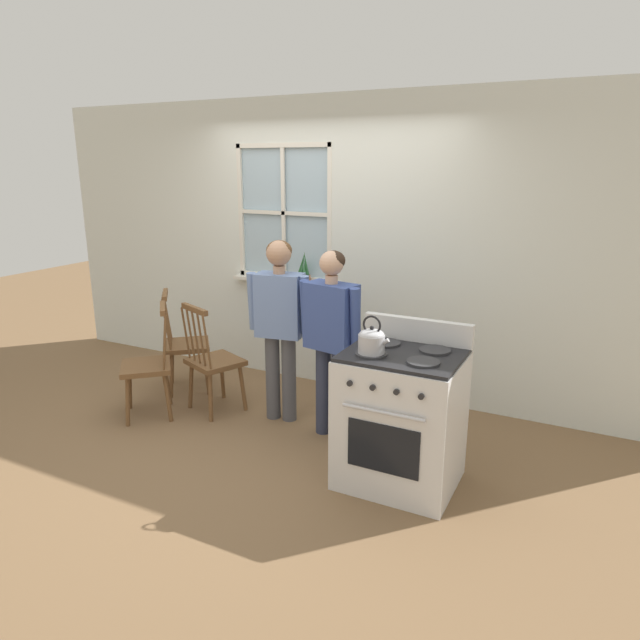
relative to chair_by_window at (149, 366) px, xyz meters
The scene contains 10 objects.
ground_plane 1.13m from the chair_by_window, ahead, with size 16.00×16.00×0.00m, color brown.
wall_back 1.96m from the chair_by_window, 52.28° to the left, with size 6.40×0.16×2.70m.
chair_by_window is the anchor object (origin of this frame).
chair_near_wall 0.54m from the chair_by_window, 37.54° to the left, with size 0.54×0.53×0.96m.
chair_center_cluster 0.60m from the chair_by_window, 100.13° to the left, with size 0.58×0.58×0.96m.
person_elderly_left 1.22m from the chair_by_window, 23.06° to the left, with size 0.54×0.27×1.52m.
person_teen_center 1.65m from the chair_by_window, 13.09° to the left, with size 0.56×0.28×1.48m.
stove 2.26m from the chair_by_window, ahead, with size 0.76×0.68×1.08m.
kettle 2.18m from the chair_by_window, ahead, with size 0.21×0.17×0.25m.
potted_plant 1.65m from the chair_by_window, 58.19° to the left, with size 0.14×0.13×0.30m.
Camera 1 is at (2.32, -3.38, 2.11)m, focal length 32.00 mm.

